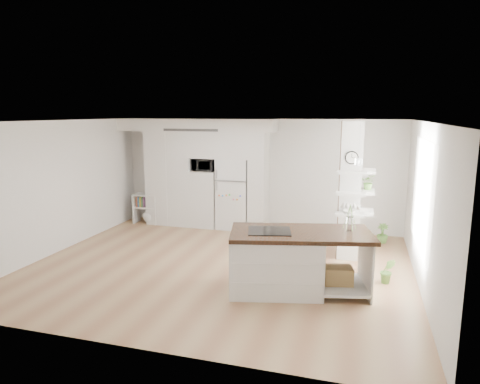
{
  "coord_description": "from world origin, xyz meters",
  "views": [
    {
      "loc": [
        2.52,
        -7.26,
        2.85
      ],
      "look_at": [
        0.15,
        0.9,
        1.27
      ],
      "focal_mm": 32.0,
      "sensor_mm": 36.0,
      "label": 1
    }
  ],
  "objects_px": {
    "floor_plant_a": "(388,271)",
    "refrigerator": "(234,194)",
    "bookshelf": "(148,211)",
    "kitchen_island": "(284,260)"
  },
  "relations": [
    {
      "from": "kitchen_island",
      "to": "bookshelf",
      "type": "height_order",
      "value": "kitchen_island"
    },
    {
      "from": "bookshelf",
      "to": "kitchen_island",
      "type": "bearing_deg",
      "value": -39.47
    },
    {
      "from": "refrigerator",
      "to": "bookshelf",
      "type": "xyz_separation_m",
      "value": [
        -2.3,
        -0.18,
        -0.54
      ]
    },
    {
      "from": "refrigerator",
      "to": "floor_plant_a",
      "type": "relative_size",
      "value": 3.92
    },
    {
      "from": "kitchen_island",
      "to": "floor_plant_a",
      "type": "height_order",
      "value": "kitchen_island"
    },
    {
      "from": "kitchen_island",
      "to": "floor_plant_a",
      "type": "xyz_separation_m",
      "value": [
        1.63,
        0.78,
        -0.29
      ]
    },
    {
      "from": "bookshelf",
      "to": "floor_plant_a",
      "type": "distance_m",
      "value": 6.33
    },
    {
      "from": "floor_plant_a",
      "to": "refrigerator",
      "type": "bearing_deg",
      "value": 142.81
    },
    {
      "from": "refrigerator",
      "to": "floor_plant_a",
      "type": "height_order",
      "value": "refrigerator"
    },
    {
      "from": "bookshelf",
      "to": "floor_plant_a",
      "type": "relative_size",
      "value": 1.73
    }
  ]
}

